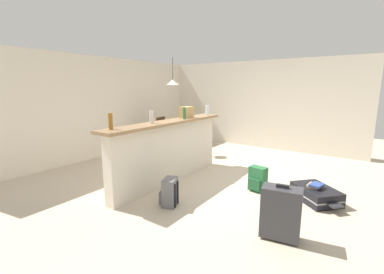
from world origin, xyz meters
TOP-DOWN VIEW (x-y plane):
  - ground_plane at (0.00, 0.00)m, footprint 13.00×13.00m
  - wall_back at (0.00, 3.05)m, footprint 6.60×0.10m
  - wall_right at (3.05, 0.30)m, footprint 0.10×6.00m
  - partition_half_wall at (-0.70, 0.43)m, footprint 2.80×0.20m
  - bar_countertop at (-0.70, 0.43)m, footprint 2.96×0.40m
  - bottle_amber at (-1.93, 0.51)m, footprint 0.06×0.06m
  - bottle_white at (-1.12, 0.46)m, footprint 0.07×0.07m
  - bottle_green at (-0.33, 0.36)m, footprint 0.06×0.06m
  - bottle_clear at (0.51, 0.36)m, footprint 0.07×0.07m
  - grocery_bag at (-0.11, 0.47)m, footprint 0.26×0.18m
  - dining_table at (1.08, 1.85)m, footprint 1.10×0.80m
  - dining_chair_near_partition at (1.04, 1.27)m, footprint 0.45×0.45m
  - dining_chair_far_side at (1.12, 2.36)m, footprint 0.46×0.46m
  - pendant_lamp at (1.09, 1.77)m, footprint 0.34×0.34m
  - suitcase_flat_black at (-0.08, -2.01)m, footprint 0.83×0.84m
  - backpack_green at (-0.21, -1.11)m, footprint 0.28×0.31m
  - backpack_grey at (-1.51, -0.23)m, footprint 0.33×0.31m
  - suitcase_upright_charcoal at (-1.45, -1.85)m, footprint 0.31×0.47m
  - book_stack at (-0.10, -1.99)m, footprint 0.27×0.24m

SIDE VIEW (x-z plane):
  - ground_plane at x=0.00m, z-range -0.05..0.00m
  - suitcase_flat_black at x=-0.08m, z-range 0.00..0.22m
  - backpack_green at x=-0.21m, z-range -0.01..0.41m
  - backpack_grey at x=-1.51m, z-range -0.01..0.41m
  - book_stack at x=-0.10m, z-range 0.22..0.29m
  - suitcase_upright_charcoal at x=-1.45m, z-range 0.00..0.67m
  - dining_chair_near_partition at x=1.04m, z-range 0.05..0.98m
  - dining_chair_far_side at x=1.12m, z-range 0.05..0.98m
  - partition_half_wall at x=-0.70m, z-range 0.00..1.10m
  - dining_table at x=1.08m, z-range 0.28..1.02m
  - bar_countertop at x=-0.70m, z-range 1.10..1.15m
  - wall_back at x=0.00m, z-range 0.00..2.50m
  - wall_right at x=3.05m, z-range 0.00..2.50m
  - bottle_white at x=-1.12m, z-range 1.15..1.36m
  - bottle_clear at x=0.51m, z-range 1.15..1.37m
  - grocery_bag at x=-0.11m, z-range 1.15..1.37m
  - bottle_green at x=-0.33m, z-range 1.15..1.38m
  - bottle_amber at x=-1.93m, z-range 1.15..1.39m
  - pendant_lamp at x=1.09m, z-range 1.51..2.25m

